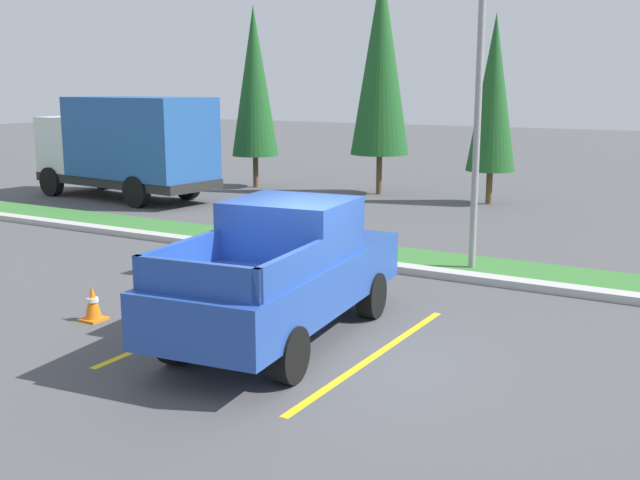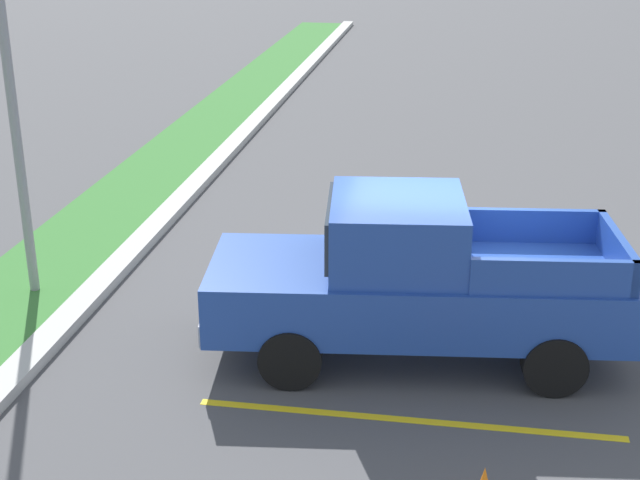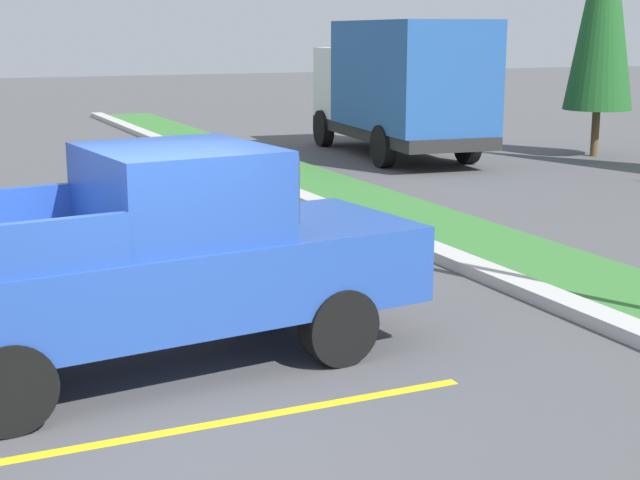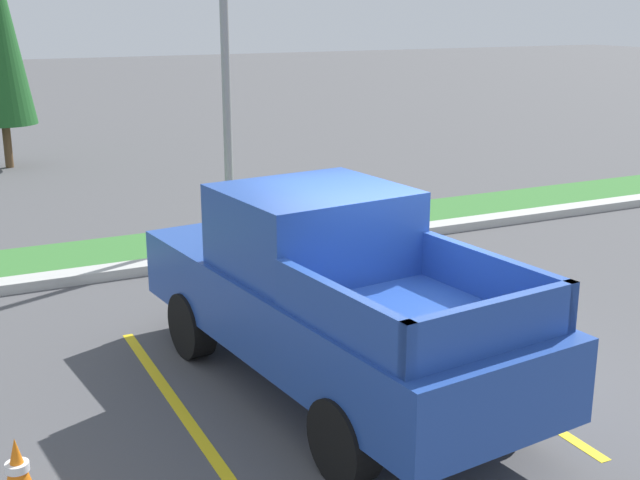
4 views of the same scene
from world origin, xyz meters
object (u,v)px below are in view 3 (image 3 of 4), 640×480
Objects in this scene: cargo_truck_distant at (400,84)px; cypress_tree_leftmost at (604,0)px; pickup_truck_main at (156,260)px; traffic_cone at (23,270)px.

cargo_truck_distant is 1.06× the size of cypress_tree_leftmost.
pickup_truck_main is 9.01× the size of traffic_cone.
cypress_tree_leftmost is (-10.45, 14.16, 2.86)m from pickup_truck_main.
cypress_tree_leftmost is (1.95, 4.66, 2.06)m from cargo_truck_distant.
cargo_truck_distant reaches higher than traffic_cone.
cypress_tree_leftmost reaches higher than pickup_truck_main.
cargo_truck_distant is at bearing 142.53° from pickup_truck_main.
cargo_truck_distant is (-12.40, 9.50, 0.81)m from pickup_truck_main.
traffic_cone is (9.21, -10.37, -1.56)m from cargo_truck_distant.
pickup_truck_main is at bearing -53.58° from cypress_tree_leftmost.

